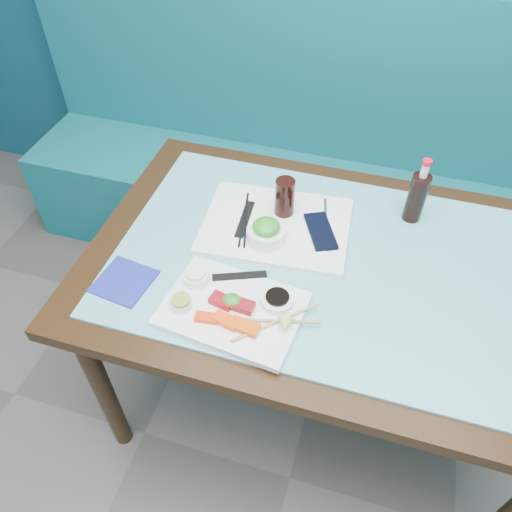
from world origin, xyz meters
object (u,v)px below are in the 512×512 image
(dining_table, at_px, (329,283))
(blue_napkin, at_px, (124,281))
(booth_bench, at_px, (357,188))
(cola_glass, at_px, (285,197))
(serving_tray, at_px, (276,226))
(seaweed_bowl, at_px, (266,234))
(cola_bottle_body, at_px, (416,198))
(sashimi_plate, at_px, (233,309))

(dining_table, height_order, blue_napkin, blue_napkin)
(booth_bench, bearing_deg, cola_glass, -104.50)
(dining_table, height_order, serving_tray, serving_tray)
(seaweed_bowl, bearing_deg, dining_table, -4.92)
(cola_bottle_body, relative_size, blue_napkin, 1.11)
(dining_table, xyz_separation_m, serving_tray, (-0.19, 0.09, 0.10))
(sashimi_plate, bearing_deg, serving_tray, 92.01)
(seaweed_bowl, distance_m, cola_bottle_body, 0.46)
(dining_table, bearing_deg, cola_bottle_body, 52.26)
(booth_bench, distance_m, sashimi_plate, 1.17)
(booth_bench, xyz_separation_m, cola_glass, (-0.18, -0.69, 0.46))
(dining_table, relative_size, seaweed_bowl, 12.60)
(booth_bench, distance_m, cola_glass, 0.85)
(cola_glass, bearing_deg, blue_napkin, -132.53)
(seaweed_bowl, xyz_separation_m, cola_glass, (0.02, 0.13, 0.04))
(booth_bench, relative_size, serving_tray, 6.92)
(booth_bench, height_order, blue_napkin, booth_bench)
(sashimi_plate, distance_m, serving_tray, 0.34)
(cola_glass, height_order, blue_napkin, cola_glass)
(blue_napkin, bearing_deg, booth_bench, 63.78)
(dining_table, relative_size, blue_napkin, 9.82)
(seaweed_bowl, bearing_deg, cola_bottle_body, 30.95)
(serving_tray, bearing_deg, blue_napkin, -140.41)
(dining_table, relative_size, cola_glass, 11.53)
(cola_bottle_body, bearing_deg, seaweed_bowl, -149.05)
(blue_napkin, bearing_deg, sashimi_plate, -1.91)
(blue_napkin, bearing_deg, seaweed_bowl, 37.31)
(serving_tray, relative_size, blue_napkin, 3.04)
(seaweed_bowl, height_order, cola_glass, cola_glass)
(booth_bench, bearing_deg, cola_bottle_body, -71.38)
(dining_table, xyz_separation_m, cola_bottle_body, (0.20, 0.25, 0.17))
(serving_tray, relative_size, cola_glass, 3.57)
(cola_glass, distance_m, cola_bottle_body, 0.39)
(cola_glass, xyz_separation_m, cola_bottle_body, (0.38, 0.11, 0.00))
(sashimi_plate, xyz_separation_m, cola_bottle_body, (0.41, 0.50, 0.07))
(booth_bench, height_order, cola_bottle_body, booth_bench)
(seaweed_bowl, relative_size, blue_napkin, 0.78)
(seaweed_bowl, relative_size, cola_glass, 0.92)
(dining_table, height_order, cola_bottle_body, cola_bottle_body)
(blue_napkin, bearing_deg, dining_table, 23.89)
(dining_table, height_order, sashimi_plate, sashimi_plate)
(sashimi_plate, distance_m, blue_napkin, 0.32)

